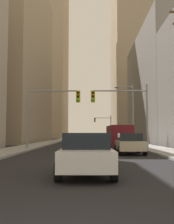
# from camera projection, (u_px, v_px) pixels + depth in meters

# --- Properties ---
(sidewalk_left) EXTENTS (2.93, 160.00, 0.15)m
(sidewalk_left) POSITION_uv_depth(u_px,v_px,m) (56.00, 141.00, 52.87)
(sidewalk_left) COLOR #9E9E99
(sidewalk_left) RESTS_ON ground
(sidewalk_right) EXTENTS (2.93, 160.00, 0.15)m
(sidewalk_right) POSITION_uv_depth(u_px,v_px,m) (122.00, 141.00, 52.72)
(sidewalk_right) COLOR #9E9E99
(sidewalk_right) RESTS_ON ground
(cargo_van_maroon) EXTENTS (2.18, 5.28, 2.26)m
(cargo_van_maroon) POSITION_uv_depth(u_px,v_px,m) (119.00, 136.00, 26.96)
(cargo_van_maroon) COLOR maroon
(cargo_van_maroon) RESTS_ON ground
(sedan_white) EXTENTS (1.95, 4.22, 1.52)m
(sedan_white) POSITION_uv_depth(u_px,v_px,m) (87.00, 154.00, 9.92)
(sedan_white) COLOR white
(sedan_white) RESTS_ON ground
(sedan_beige) EXTENTS (1.95, 4.23, 1.52)m
(sedan_beige) POSITION_uv_depth(u_px,v_px,m) (130.00, 143.00, 20.07)
(sedan_beige) COLOR #C6B793
(sedan_beige) RESTS_ON ground
(sedan_blue) EXTENTS (1.95, 4.22, 1.52)m
(sedan_blue) POSITION_uv_depth(u_px,v_px,m) (86.00, 141.00, 26.00)
(sedan_blue) COLOR navy
(sedan_blue) RESTS_ON ground
(traffic_signal_near_left) EXTENTS (4.90, 0.44, 6.00)m
(traffic_signal_near_left) POSITION_uv_depth(u_px,v_px,m) (51.00, 105.00, 25.24)
(traffic_signal_near_left) COLOR gray
(traffic_signal_near_left) RESTS_ON ground
(traffic_signal_near_right) EXTENTS (5.21, 0.44, 6.00)m
(traffic_signal_near_right) POSITION_uv_depth(u_px,v_px,m) (122.00, 105.00, 25.17)
(traffic_signal_near_right) COLOR gray
(traffic_signal_near_right) RESTS_ON ground
(traffic_signal_far_right) EXTENTS (4.31, 0.44, 6.00)m
(traffic_signal_far_right) POSITION_uv_depth(u_px,v_px,m) (103.00, 123.00, 69.24)
(traffic_signal_far_right) COLOR gray
(traffic_signal_far_right) RESTS_ON ground
(street_lamp_right) EXTENTS (2.34, 0.32, 7.50)m
(street_lamp_right) POSITION_uv_depth(u_px,v_px,m) (130.00, 109.00, 34.02)
(street_lamp_right) COLOR gray
(street_lamp_right) RESTS_ON ground
(building_left_far_tower) EXTENTS (22.86, 23.25, 61.76)m
(building_left_far_tower) POSITION_uv_depth(u_px,v_px,m) (33.00, 47.00, 94.44)
(building_left_far_tower) COLOR tan
(building_left_far_tower) RESTS_ON ground
(building_right_far_highrise) EXTENTS (21.34, 28.82, 69.77)m
(building_right_far_highrise) POSITION_uv_depth(u_px,v_px,m) (144.00, 37.00, 95.30)
(building_right_far_highrise) COLOR tan
(building_right_far_highrise) RESTS_ON ground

